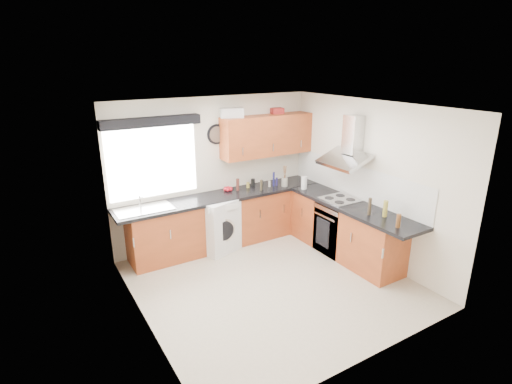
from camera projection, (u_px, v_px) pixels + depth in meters
ground_plane at (272, 283)px, 5.74m from camera, size 3.60×3.60×0.00m
ceiling at (274, 107)px, 4.95m from camera, size 3.60×3.60×0.02m
wall_back at (215, 171)px, 6.80m from camera, size 3.60×0.02×2.50m
wall_front at (375, 255)px, 3.88m from camera, size 3.60×0.02×2.50m
wall_left at (139, 230)px, 4.45m from camera, size 0.02×3.60×2.50m
wall_right at (369, 181)px, 6.23m from camera, size 0.02×3.60×2.50m
window at (153, 162)px, 6.18m from camera, size 1.40×0.02×1.10m
window_blind at (151, 122)px, 5.91m from camera, size 1.50×0.18×0.14m
splashback at (354, 181)px, 6.49m from camera, size 0.01×3.00×0.54m
base_cab_back at (218, 222)px, 6.78m from camera, size 3.00×0.58×0.86m
base_cab_corner at (294, 205)px, 7.56m from camera, size 0.60×0.60×0.86m
base_cab_right at (345, 230)px, 6.47m from camera, size 0.58×2.10×0.86m
worktop_back at (223, 196)px, 6.67m from camera, size 3.60×0.62×0.05m
worktop_right at (353, 207)px, 6.20m from camera, size 0.62×2.42×0.05m
sink at (144, 207)px, 6.00m from camera, size 0.84×0.46×0.10m
oven at (338, 227)px, 6.59m from camera, size 0.56×0.58×0.85m
hob_plate at (340, 199)px, 6.43m from camera, size 0.52×0.52×0.01m
extractor_hood at (348, 147)px, 6.21m from camera, size 0.52×0.78×0.66m
upper_cabinets at (267, 135)px, 6.95m from camera, size 1.70×0.35×0.70m
washing_machine at (216, 225)px, 6.63m from camera, size 0.76×0.75×0.90m
wall_clock at (217, 134)px, 6.59m from camera, size 0.33×0.04×0.33m
casserole at (231, 112)px, 6.57m from camera, size 0.44×0.37×0.16m
storage_box at (277, 111)px, 7.03m from camera, size 0.24×0.21×0.10m
utensil_pot at (285, 182)px, 7.09m from camera, size 0.13×0.13×0.15m
kitchen_roll at (304, 183)px, 6.93m from camera, size 0.13×0.13×0.22m
tomato_cluster at (228, 189)px, 6.86m from camera, size 0.15×0.15×0.07m
jar_0 at (269, 184)px, 7.07m from camera, size 0.04×0.04×0.11m
jar_1 at (261, 185)px, 6.86m from camera, size 0.04×0.04×0.19m
jar_2 at (238, 185)px, 6.85m from camera, size 0.05×0.05×0.21m
jar_3 at (277, 182)px, 7.13m from camera, size 0.04×0.04×0.14m
jar_4 at (253, 182)px, 7.14m from camera, size 0.07×0.07×0.12m
jar_5 at (274, 179)px, 7.08m from camera, size 0.04×0.04×0.26m
jar_6 at (262, 185)px, 6.91m from camera, size 0.05×0.05×0.16m
jar_7 at (248, 185)px, 7.02m from camera, size 0.06×0.06×0.10m
bottle_0 at (385, 209)px, 5.71m from camera, size 0.07×0.07×0.24m
bottle_1 at (370, 206)px, 5.77m from camera, size 0.05×0.05×0.26m
bottle_2 at (398, 221)px, 5.34m from camera, size 0.06×0.06×0.19m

